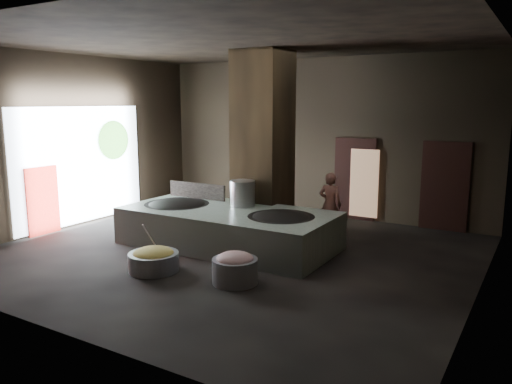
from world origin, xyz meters
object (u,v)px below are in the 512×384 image
Objects in this scene: stock_pot at (242,194)px; veg_basin at (154,262)px; meat_basin at (235,271)px; cook at (330,204)px; hearth_platform at (228,228)px; wok_left at (177,208)px; wok_right at (281,221)px.

stock_pot reaches higher than veg_basin.
meat_basin reaches higher than veg_basin.
cook reaches higher than stock_pot.
veg_basin is (-0.28, -2.19, -0.24)m from hearth_platform.
hearth_platform reaches higher than meat_basin.
cook reaches higher than veg_basin.
veg_basin is (1.17, -2.14, -0.57)m from wok_left.
hearth_platform is at bearing -177.88° from wok_right.
stock_pot is at bearing 41.32° from cook.
meat_basin is (1.41, -2.48, -0.90)m from stock_pot.
cook is (1.65, 2.05, 0.36)m from hearth_platform.
wok_right reaches higher than meat_basin.
stock_pot is at bearing 158.96° from wok_right.
meat_basin is (2.91, -1.88, -0.52)m from wok_left.
cook is 1.60× the size of veg_basin.
wok_left reaches higher than meat_basin.
stock_pot is (0.05, 0.55, 0.71)m from hearth_platform.
wok_right is 1.71× the size of meat_basin.
wok_right is at bearing 79.64° from cook.
meat_basin is at bearing 8.38° from veg_basin.
veg_basin is at bearing -97.61° from hearth_platform.
meat_basin is at bearing -60.45° from stock_pot.
cook is at bearing 34.07° from wok_left.
wok_right is 2.02m from cook.
wok_right is at bearing 1.80° from hearth_platform.
hearth_platform is at bearing 127.02° from meat_basin.
wok_left is at bearing -177.95° from wok_right.
veg_basin is 1.76m from meat_basin.
wok_left reaches higher than hearth_platform.
wok_left is 2.42× the size of stock_pot.
cook reaches higher than meat_basin.
wok_left is 1.56× the size of veg_basin.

